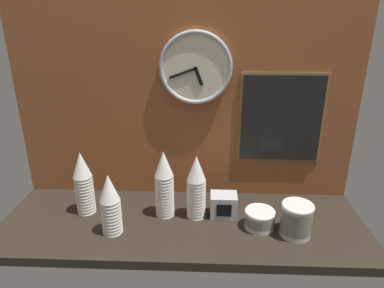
# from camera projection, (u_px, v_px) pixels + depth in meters

# --- Properties ---
(ground_plane) EXTENTS (1.60, 0.56, 0.04)m
(ground_plane) POSITION_uv_depth(u_px,v_px,m) (183.00, 223.00, 1.53)
(ground_plane) COLOR black
(wall_tiled_back) EXTENTS (1.60, 0.03, 1.05)m
(wall_tiled_back) POSITION_uv_depth(u_px,v_px,m) (185.00, 91.00, 1.58)
(wall_tiled_back) COLOR brown
(wall_tiled_back) RESTS_ON ground_plane
(cup_stack_left) EXTENTS (0.09, 0.09, 0.30)m
(cup_stack_left) POSITION_uv_depth(u_px,v_px,m) (83.00, 183.00, 1.54)
(cup_stack_left) COLOR white
(cup_stack_left) RESTS_ON ground_plane
(cup_stack_center) EXTENTS (0.09, 0.09, 0.31)m
(cup_stack_center) POSITION_uv_depth(u_px,v_px,m) (164.00, 184.00, 1.51)
(cup_stack_center) COLOR white
(cup_stack_center) RESTS_ON ground_plane
(cup_stack_center_left) EXTENTS (0.09, 0.09, 0.27)m
(cup_stack_center_left) POSITION_uv_depth(u_px,v_px,m) (110.00, 204.00, 1.40)
(cup_stack_center_left) COLOR white
(cup_stack_center_left) RESTS_ON ground_plane
(cup_stack_center_right) EXTENTS (0.09, 0.09, 0.30)m
(cup_stack_center_right) POSITION_uv_depth(u_px,v_px,m) (196.00, 187.00, 1.50)
(cup_stack_center_right) COLOR white
(cup_stack_center_right) RESTS_ON ground_plane
(bowl_stack_right) EXTENTS (0.13, 0.13, 0.08)m
(bowl_stack_right) POSITION_uv_depth(u_px,v_px,m) (260.00, 218.00, 1.46)
(bowl_stack_right) COLOR beige
(bowl_stack_right) RESTS_ON ground_plane
(bowl_stack_far_right) EXTENTS (0.13, 0.13, 0.14)m
(bowl_stack_far_right) POSITION_uv_depth(u_px,v_px,m) (296.00, 219.00, 1.40)
(bowl_stack_far_right) COLOR beige
(bowl_stack_far_right) RESTS_ON ground_plane
(wall_clock) EXTENTS (0.33, 0.03, 0.33)m
(wall_clock) POSITION_uv_depth(u_px,v_px,m) (196.00, 68.00, 1.51)
(wall_clock) COLOR beige
(menu_board) EXTENTS (0.39, 0.01, 0.43)m
(menu_board) POSITION_uv_depth(u_px,v_px,m) (281.00, 119.00, 1.59)
(menu_board) COLOR olive
(napkin_dispenser) EXTENTS (0.12, 0.10, 0.11)m
(napkin_dispenser) POSITION_uv_depth(u_px,v_px,m) (224.00, 205.00, 1.54)
(napkin_dispenser) COLOR #B7B7BC
(napkin_dispenser) RESTS_ON ground_plane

